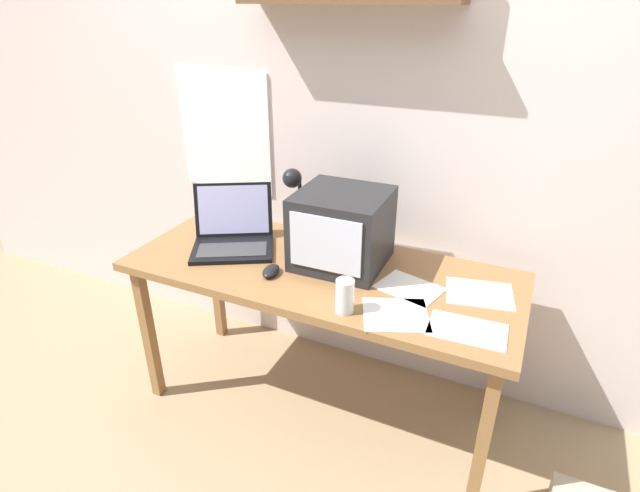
{
  "coord_description": "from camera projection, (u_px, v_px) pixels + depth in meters",
  "views": [
    {
      "loc": [
        0.74,
        -1.6,
        1.71
      ],
      "look_at": [
        0.0,
        0.0,
        0.83
      ],
      "focal_mm": 28.0,
      "sensor_mm": 36.0,
      "label": 1
    }
  ],
  "objects": [
    {
      "name": "ground_plane",
      "position": [
        320.0,
        403.0,
        2.34
      ],
      "size": [
        12.0,
        12.0,
        0.0
      ],
      "primitive_type": "plane",
      "color": "#A08763"
    },
    {
      "name": "loose_paper_near_monitor",
      "position": [
        480.0,
        293.0,
        1.84
      ],
      "size": [
        0.27,
        0.23,
        0.0
      ],
      "rotation": [
        0.0,
        0.0,
        0.2
      ],
      "color": "white",
      "rests_on": "corner_desk"
    },
    {
      "name": "printed_handout",
      "position": [
        410.0,
        288.0,
        1.88
      ],
      "size": [
        0.26,
        0.22,
        0.0
      ],
      "rotation": [
        0.0,
        0.0,
        -0.27
      ],
      "color": "white",
      "rests_on": "corner_desk"
    },
    {
      "name": "open_notebook",
      "position": [
        467.0,
        330.0,
        1.64
      ],
      "size": [
        0.26,
        0.17,
        0.0
      ],
      "rotation": [
        0.0,
        0.0,
        0.05
      ],
      "color": "white",
      "rests_on": "corner_desk"
    },
    {
      "name": "juice_glass",
      "position": [
        345.0,
        298.0,
        1.72
      ],
      "size": [
        0.07,
        0.07,
        0.12
      ],
      "color": "white",
      "rests_on": "corner_desk"
    },
    {
      "name": "desk_lamp",
      "position": [
        295.0,
        197.0,
        2.14
      ],
      "size": [
        0.12,
        0.15,
        0.34
      ],
      "rotation": [
        0.0,
        0.0,
        -0.21
      ],
      "color": "black",
      "rests_on": "corner_desk"
    },
    {
      "name": "crt_monitor",
      "position": [
        342.0,
        229.0,
        1.99
      ],
      "size": [
        0.36,
        0.35,
        0.3
      ],
      "rotation": [
        0.0,
        0.0,
        0.02
      ],
      "color": "#232326",
      "rests_on": "corner_desk"
    },
    {
      "name": "laptop",
      "position": [
        233.0,
        232.0,
        2.18
      ],
      "size": [
        0.45,
        0.43,
        0.25
      ],
      "rotation": [
        0.0,
        0.0,
        0.51
      ],
      "color": "black",
      "rests_on": "corner_desk"
    },
    {
      "name": "back_wall",
      "position": [
        363.0,
        101.0,
        2.11
      ],
      "size": [
        5.6,
        0.24,
        2.6
      ],
      "color": "silver",
      "rests_on": "ground_plane"
    },
    {
      "name": "computer_mouse",
      "position": [
        271.0,
        271.0,
        1.96
      ],
      "size": [
        0.07,
        0.11,
        0.03
      ],
      "rotation": [
        0.0,
        0.0,
        0.15
      ],
      "color": "black",
      "rests_on": "corner_desk"
    },
    {
      "name": "corner_desk",
      "position": [
        320.0,
        282.0,
        2.05
      ],
      "size": [
        1.59,
        0.65,
        0.73
      ],
      "color": "olive",
      "rests_on": "ground_plane"
    },
    {
      "name": "loose_paper_near_laptop",
      "position": [
        396.0,
        315.0,
        1.72
      ],
      "size": [
        0.28,
        0.27,
        0.0
      ],
      "rotation": [
        0.0,
        0.0,
        0.39
      ],
      "color": "silver",
      "rests_on": "corner_desk"
    }
  ]
}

